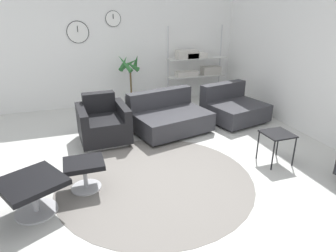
% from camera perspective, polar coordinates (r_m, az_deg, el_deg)
% --- Properties ---
extents(ground_plane, '(12.00, 12.00, 0.00)m').
position_cam_1_polar(ground_plane, '(4.18, -3.81, -7.72)').
color(ground_plane, silver).
extents(wall_back, '(12.00, 0.09, 2.80)m').
position_cam_1_polar(wall_back, '(6.67, -11.32, 15.81)').
color(wall_back, white).
rests_on(wall_back, ground_plane).
extents(wall_right, '(0.06, 12.00, 2.80)m').
position_cam_1_polar(wall_right, '(5.23, 28.94, 12.00)').
color(wall_right, white).
rests_on(wall_right, ground_plane).
extents(round_rug, '(2.47, 2.47, 0.01)m').
position_cam_1_polar(round_rug, '(3.88, -2.33, -10.17)').
color(round_rug, slate).
rests_on(round_rug, ground_plane).
extents(ottoman, '(0.46, 0.39, 0.37)m').
position_cam_1_polar(ottoman, '(3.71, -15.66, -7.83)').
color(ottoman, '#BCBCC1').
rests_on(ottoman, ground_plane).
extents(armchair_red, '(0.80, 0.84, 0.74)m').
position_cam_1_polar(armchair_red, '(4.94, -12.23, 0.32)').
color(armchair_red, silver).
rests_on(armchair_red, ground_plane).
extents(couch_low, '(1.42, 1.19, 0.67)m').
position_cam_1_polar(couch_low, '(5.25, 0.17, 1.58)').
color(couch_low, black).
rests_on(couch_low, ground_plane).
extents(couch_second, '(1.18, 1.14, 0.67)m').
position_cam_1_polar(couch_second, '(5.87, 12.28, 3.31)').
color(couch_second, black).
rests_on(couch_second, ground_plane).
extents(side_table, '(0.38, 0.38, 0.45)m').
position_cam_1_polar(side_table, '(4.37, 20.09, -1.95)').
color(side_table, black).
rests_on(side_table, ground_plane).
extents(potted_plant, '(0.51, 0.54, 1.17)m').
position_cam_1_polar(potted_plant, '(6.41, -7.13, 7.77)').
color(potted_plant, '#333338').
rests_on(potted_plant, ground_plane).
extents(shelf_unit, '(1.36, 0.28, 1.67)m').
position_cam_1_polar(shelf_unit, '(6.93, 5.34, 11.68)').
color(shelf_unit, '#BCBCC1').
rests_on(shelf_unit, ground_plane).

